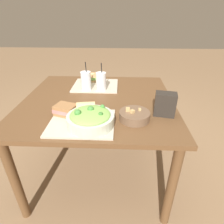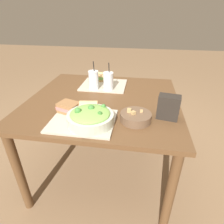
{
  "view_description": "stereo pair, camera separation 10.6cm",
  "coord_description": "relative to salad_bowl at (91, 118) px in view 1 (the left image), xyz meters",
  "views": [
    {
      "loc": [
        0.16,
        -1.27,
        1.33
      ],
      "look_at": [
        0.12,
        -0.34,
        0.81
      ],
      "focal_mm": 30.0,
      "sensor_mm": 36.0,
      "label": 1
    },
    {
      "loc": [
        0.27,
        -1.26,
        1.33
      ],
      "look_at": [
        0.12,
        -0.34,
        0.81
      ],
      "focal_mm": 30.0,
      "sensor_mm": 36.0,
      "label": 2
    }
  ],
  "objects": [
    {
      "name": "salad_bowl",
      "position": [
        0.0,
        0.0,
        0.0
      ],
      "size": [
        0.27,
        0.27,
        0.11
      ],
      "color": "beige",
      "rests_on": "tray_near"
    },
    {
      "name": "tray_near",
      "position": [
        -0.06,
        0.03,
        -0.05
      ],
      "size": [
        0.38,
        0.32,
        0.01
      ],
      "color": "#BCB29E",
      "rests_on": "dining_table"
    },
    {
      "name": "chip_bag",
      "position": [
        0.45,
        0.16,
        0.02
      ],
      "size": [
        0.14,
        0.1,
        0.15
      ],
      "rotation": [
        0.0,
        0.0,
        -0.18
      ],
      "color": "#28231E",
      "rests_on": "dining_table"
    },
    {
      "name": "sandwich_far",
      "position": [
        -0.11,
        0.73,
        -0.01
      ],
      "size": [
        0.15,
        0.13,
        0.06
      ],
      "rotation": [
        0.0,
        0.0,
        0.23
      ],
      "color": "tan",
      "rests_on": "tray_far"
    },
    {
      "name": "soup_bowl",
      "position": [
        0.25,
        0.09,
        -0.03
      ],
      "size": [
        0.19,
        0.19,
        0.07
      ],
      "color": "brown",
      "rests_on": "dining_table"
    },
    {
      "name": "sandwich_near",
      "position": [
        -0.17,
        0.11,
        -0.01
      ],
      "size": [
        0.16,
        0.14,
        0.06
      ],
      "rotation": [
        0.0,
        0.0,
        -0.32
      ],
      "color": "olive",
      "rests_on": "tray_near"
    },
    {
      "name": "baguette_far",
      "position": [
        -0.12,
        0.75,
        -0.01
      ],
      "size": [
        0.11,
        0.09,
        0.07
      ],
      "rotation": [
        0.0,
        0.0,
        1.33
      ],
      "color": "tan",
      "rests_on": "tray_far"
    },
    {
      "name": "drink_cup_red",
      "position": [
        0.01,
        0.53,
        0.02
      ],
      "size": [
        0.08,
        0.08,
        0.22
      ],
      "color": "silver",
      "rests_on": "tray_far"
    },
    {
      "name": "ground_plane",
      "position": [
        -0.0,
        0.37,
        -0.78
      ],
      "size": [
        12.0,
        12.0,
        0.0
      ],
      "primitive_type": "plane",
      "color": "#846647"
    },
    {
      "name": "drink_cup_dark",
      "position": [
        -0.11,
        0.53,
        0.03
      ],
      "size": [
        0.08,
        0.08,
        0.23
      ],
      "color": "silver",
      "rests_on": "tray_far"
    },
    {
      "name": "baguette_near",
      "position": [
        -0.05,
        0.15,
        -0.01
      ],
      "size": [
        0.13,
        0.09,
        0.07
      ],
      "rotation": [
        0.0,
        0.0,
        1.72
      ],
      "color": "tan",
      "rests_on": "tray_near"
    },
    {
      "name": "tray_far",
      "position": [
        -0.05,
        0.64,
        -0.05
      ],
      "size": [
        0.38,
        0.32,
        0.01
      ],
      "color": "#BCB29E",
      "rests_on": "dining_table"
    },
    {
      "name": "dining_table",
      "position": [
        -0.0,
        0.37,
        -0.15
      ],
      "size": [
        1.12,
        1.05,
        0.72
      ],
      "color": "brown",
      "rests_on": "ground_plane"
    }
  ]
}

